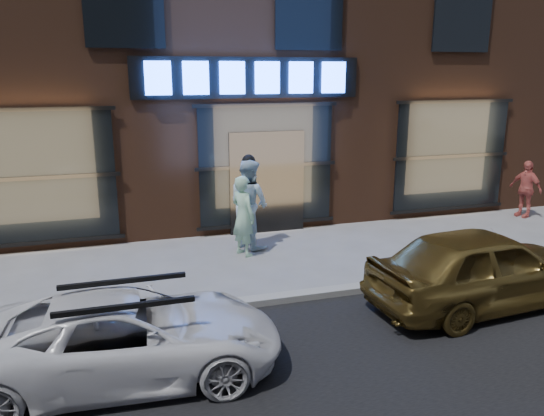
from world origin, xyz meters
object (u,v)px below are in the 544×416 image
Objects in this scene: man_cap at (249,203)px; gold_sedan at (484,268)px; passerby at (525,189)px; man_bowtie at (243,216)px; white_suv at (127,337)px.

gold_sedan is (2.87, -4.06, -0.31)m from man_cap.
man_cap reaches higher than passerby.
passerby is (7.56, 0.30, -0.22)m from man_cap.
man_bowtie is 4.74m from gold_sedan.
passerby reaches higher than gold_sedan.
man_bowtie reaches higher than white_suv.
passerby is 6.41m from gold_sedan.
man_cap is 0.50× the size of white_suv.
passerby is (7.82, 0.80, -0.10)m from man_bowtie.
man_bowtie is at bearing 36.84° from gold_sedan.
man_cap is 4.98m from gold_sedan.
passerby is 11.37m from white_suv.
white_suv is 0.99× the size of gold_sedan.
man_bowtie is at bearing -100.20° from passerby.
gold_sedan is at bearing -81.89° from white_suv.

